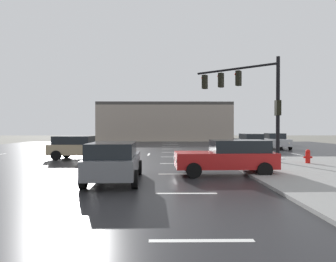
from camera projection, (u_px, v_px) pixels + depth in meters
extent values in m
plane|color=slate|center=(174.00, 155.00, 23.53)|extent=(120.00, 120.00, 0.00)
cube|color=#232326|center=(174.00, 155.00, 23.53)|extent=(44.00, 44.00, 0.02)
cube|color=white|center=(250.00, 158.00, 19.58)|extent=(4.00, 1.60, 0.06)
cube|color=silver|center=(202.00, 241.00, 5.53)|extent=(2.00, 0.15, 0.01)
cube|color=silver|center=(186.00, 193.00, 9.53)|extent=(2.00, 0.15, 0.01)
cube|color=silver|center=(180.00, 174.00, 13.53)|extent=(2.00, 0.15, 0.01)
cube|color=silver|center=(177.00, 163.00, 17.53)|extent=(2.00, 0.15, 0.01)
cube|color=silver|center=(174.00, 157.00, 21.53)|extent=(2.00, 0.15, 0.01)
cube|color=silver|center=(173.00, 152.00, 25.53)|extent=(2.00, 0.15, 0.01)
cube|color=silver|center=(172.00, 149.00, 29.53)|extent=(2.00, 0.15, 0.01)
cube|color=silver|center=(171.00, 146.00, 33.53)|extent=(2.00, 0.15, 0.01)
cube|color=silver|center=(170.00, 145.00, 37.53)|extent=(2.00, 0.15, 0.01)
cube|color=silver|center=(170.00, 143.00, 41.53)|extent=(2.00, 0.15, 0.01)
cube|color=silver|center=(49.00, 155.00, 23.43)|extent=(0.15, 2.00, 0.01)
cube|color=silver|center=(99.00, 154.00, 23.47)|extent=(0.15, 2.00, 0.01)
cube|color=silver|center=(149.00, 154.00, 23.51)|extent=(0.15, 2.00, 0.01)
cube|color=silver|center=(198.00, 154.00, 23.55)|extent=(0.15, 2.00, 0.01)
cube|color=silver|center=(248.00, 154.00, 23.59)|extent=(0.15, 2.00, 0.01)
cube|color=silver|center=(297.00, 154.00, 23.63)|extent=(0.15, 2.00, 0.01)
cube|color=silver|center=(228.00, 160.00, 19.57)|extent=(0.45, 7.00, 0.01)
cylinder|color=black|center=(278.00, 109.00, 17.22)|extent=(0.22, 0.22, 6.22)
cylinder|color=black|center=(234.00, 69.00, 18.86)|extent=(4.42, 3.48, 0.14)
cube|color=black|center=(238.00, 78.00, 18.70)|extent=(0.44, 0.46, 0.95)
sphere|color=red|center=(236.00, 74.00, 18.79)|extent=(0.20, 0.20, 0.20)
cube|color=black|center=(221.00, 80.00, 19.45)|extent=(0.44, 0.46, 0.95)
sphere|color=red|center=(219.00, 76.00, 19.54)|extent=(0.20, 0.20, 0.20)
cube|color=black|center=(205.00, 82.00, 20.19)|extent=(0.44, 0.46, 0.95)
sphere|color=red|center=(203.00, 78.00, 20.29)|extent=(0.20, 0.20, 0.20)
cube|color=black|center=(278.00, 108.00, 17.22)|extent=(0.28, 0.36, 0.90)
cylinder|color=red|center=(308.00, 158.00, 16.78)|extent=(0.26, 0.26, 0.60)
sphere|color=red|center=(308.00, 151.00, 16.78)|extent=(0.25, 0.25, 0.25)
cylinder|color=red|center=(305.00, 157.00, 16.78)|extent=(0.12, 0.11, 0.11)
cylinder|color=red|center=(311.00, 157.00, 16.78)|extent=(0.12, 0.11, 0.11)
cube|color=gray|center=(165.00, 123.00, 50.84)|extent=(22.21, 8.00, 5.89)
cube|color=#3F3D3A|center=(165.00, 105.00, 50.81)|extent=(22.21, 8.00, 0.50)
cube|color=slate|center=(115.00, 164.00, 11.81)|extent=(1.96, 4.56, 0.70)
cube|color=black|center=(112.00, 150.00, 11.13)|extent=(1.74, 2.53, 0.55)
cylinder|color=black|center=(100.00, 168.00, 13.30)|extent=(0.24, 0.67, 0.66)
cylinder|color=black|center=(139.00, 167.00, 13.38)|extent=(0.24, 0.67, 0.66)
cylinder|color=black|center=(83.00, 180.00, 10.24)|extent=(0.24, 0.67, 0.66)
cylinder|color=black|center=(135.00, 179.00, 10.33)|extent=(0.24, 0.67, 0.66)
sphere|color=white|center=(109.00, 158.00, 13.98)|extent=(0.18, 0.18, 0.18)
sphere|color=white|center=(133.00, 158.00, 14.03)|extent=(0.18, 0.18, 0.18)
cube|color=#B21919|center=(224.00, 160.00, 13.40)|extent=(4.56, 1.96, 0.70)
cube|color=black|center=(239.00, 146.00, 13.42)|extent=(2.53, 1.74, 0.55)
cylinder|color=black|center=(194.00, 170.00, 12.43)|extent=(0.67, 0.24, 0.66)
cylinder|color=black|center=(189.00, 165.00, 14.23)|extent=(0.67, 0.24, 0.66)
cylinder|color=black|center=(265.00, 170.00, 12.57)|extent=(0.67, 0.24, 0.66)
cylinder|color=black|center=(251.00, 165.00, 14.37)|extent=(0.67, 0.24, 0.66)
sphere|color=white|center=(178.00, 161.00, 12.72)|extent=(0.18, 0.18, 0.18)
sphere|color=white|center=(176.00, 159.00, 13.87)|extent=(0.18, 0.18, 0.18)
cube|color=#B7BABF|center=(276.00, 142.00, 30.03)|extent=(2.29, 4.67, 0.70)
cube|color=black|center=(275.00, 136.00, 30.70)|extent=(1.92, 2.64, 0.55)
cylinder|color=black|center=(290.00, 146.00, 28.42)|extent=(0.29, 0.68, 0.66)
cylinder|color=black|center=(271.00, 146.00, 28.60)|extent=(0.29, 0.68, 0.66)
cylinder|color=black|center=(281.00, 145.00, 31.47)|extent=(0.29, 0.68, 0.66)
cylinder|color=black|center=(264.00, 145.00, 31.65)|extent=(0.29, 0.68, 0.66)
sphere|color=white|center=(289.00, 143.00, 27.79)|extent=(0.18, 0.18, 0.18)
sphere|color=white|center=(276.00, 143.00, 27.90)|extent=(0.18, 0.18, 0.18)
cube|color=black|center=(249.00, 143.00, 28.70)|extent=(1.97, 4.56, 0.70)
cube|color=black|center=(251.00, 137.00, 28.02)|extent=(1.75, 2.54, 0.55)
cylinder|color=black|center=(235.00, 145.00, 30.19)|extent=(0.24, 0.67, 0.66)
cylinder|color=black|center=(252.00, 145.00, 30.28)|extent=(0.24, 0.67, 0.66)
cylinder|color=black|center=(244.00, 147.00, 27.13)|extent=(0.24, 0.67, 0.66)
cylinder|color=black|center=(264.00, 147.00, 27.22)|extent=(0.24, 0.67, 0.66)
sphere|color=white|center=(237.00, 142.00, 30.87)|extent=(0.18, 0.18, 0.18)
sphere|color=white|center=(247.00, 142.00, 30.92)|extent=(0.18, 0.18, 0.18)
cube|color=tan|center=(84.00, 149.00, 19.95)|extent=(4.58, 2.01, 0.70)
cube|color=black|center=(74.00, 140.00, 19.97)|extent=(2.55, 1.77, 0.55)
cylinder|color=black|center=(109.00, 153.00, 20.80)|extent=(0.67, 0.25, 0.66)
cylinder|color=black|center=(102.00, 156.00, 19.00)|extent=(0.67, 0.25, 0.66)
cylinder|color=black|center=(67.00, 153.00, 20.91)|extent=(0.67, 0.25, 0.66)
cylinder|color=black|center=(56.00, 156.00, 19.11)|extent=(0.67, 0.25, 0.66)
sphere|color=white|center=(117.00, 149.00, 20.45)|extent=(0.18, 0.18, 0.18)
sphere|color=white|center=(114.00, 150.00, 19.30)|extent=(0.18, 0.18, 0.18)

